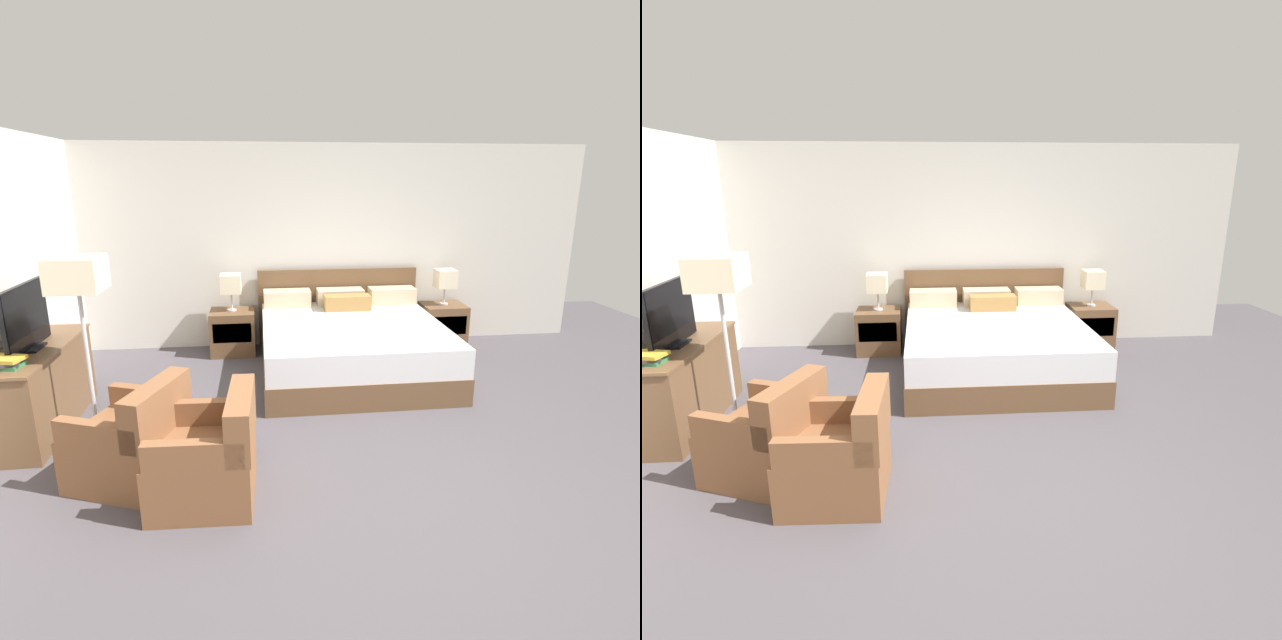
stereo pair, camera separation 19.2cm
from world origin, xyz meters
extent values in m
plane|color=#4C474C|center=(0.00, 0.00, 0.00)|extent=(10.40, 10.40, 0.00)
cube|color=beige|center=(0.00, 3.50, 1.28)|extent=(7.02, 0.06, 2.55)
cube|color=brown|center=(0.27, 2.34, 0.14)|extent=(1.99, 2.08, 0.28)
cube|color=silver|center=(0.27, 2.34, 0.43)|extent=(1.97, 2.06, 0.30)
cube|color=brown|center=(0.27, 3.40, 0.50)|extent=(2.07, 0.05, 1.00)
cube|color=#C6B28E|center=(-0.40, 3.21, 0.68)|extent=(0.58, 0.28, 0.20)
cube|color=#C6B28E|center=(0.27, 3.21, 0.68)|extent=(0.58, 0.28, 0.20)
cube|color=#C6B28E|center=(0.95, 3.21, 0.68)|extent=(0.58, 0.28, 0.20)
cube|color=#A87A42|center=(0.32, 2.94, 0.67)|extent=(0.56, 0.22, 0.18)
cube|color=brown|center=(-1.09, 3.17, 0.27)|extent=(0.54, 0.48, 0.55)
cube|color=#473120|center=(-1.09, 2.93, 0.33)|extent=(0.46, 0.01, 0.24)
cube|color=brown|center=(1.63, 3.17, 0.27)|extent=(0.54, 0.48, 0.55)
cube|color=#473120|center=(1.63, 2.93, 0.33)|extent=(0.46, 0.01, 0.24)
cylinder|color=#B7B7BC|center=(-1.09, 3.17, 0.56)|extent=(0.11, 0.11, 0.02)
cylinder|color=#B7B7BC|center=(-1.09, 3.17, 0.67)|extent=(0.02, 0.02, 0.21)
cube|color=beige|center=(-1.09, 3.17, 0.89)|extent=(0.25, 0.25, 0.23)
cylinder|color=#B7B7BC|center=(1.63, 3.17, 0.56)|extent=(0.11, 0.11, 0.02)
cylinder|color=#B7B7BC|center=(1.63, 3.17, 0.67)|extent=(0.02, 0.02, 0.21)
cube|color=beige|center=(1.63, 3.17, 0.89)|extent=(0.25, 0.25, 0.23)
cube|color=brown|center=(-2.65, 1.36, 0.37)|extent=(0.46, 1.36, 0.75)
cube|color=brown|center=(-2.65, 1.36, 0.74)|extent=(0.48, 1.40, 0.02)
cube|color=black|center=(-2.65, 1.32, 0.76)|extent=(0.18, 0.24, 0.02)
cube|color=black|center=(-2.65, 1.32, 1.03)|extent=(0.04, 0.77, 0.54)
cube|color=black|center=(-2.63, 1.32, 1.03)|extent=(0.01, 0.75, 0.52)
cube|color=#2D7042|center=(-2.66, 0.89, 0.76)|extent=(0.27, 0.19, 0.03)
cube|color=#383333|center=(-2.64, 0.89, 0.79)|extent=(0.22, 0.23, 0.03)
cube|color=gold|center=(-2.64, 0.89, 0.82)|extent=(0.27, 0.22, 0.03)
cube|color=brown|center=(-1.72, 0.49, 0.20)|extent=(0.88, 0.88, 0.40)
cube|color=brown|center=(-1.47, 0.40, 0.58)|extent=(0.39, 0.69, 0.36)
cube|color=brown|center=(-1.82, 0.22, 0.49)|extent=(0.62, 0.31, 0.18)
cube|color=brown|center=(-1.61, 0.77, 0.49)|extent=(0.62, 0.31, 0.18)
cube|color=brown|center=(-1.15, 0.19, 0.20)|extent=(0.71, 0.71, 0.40)
cube|color=brown|center=(-0.88, 0.18, 0.58)|extent=(0.19, 0.69, 0.36)
cube|color=brown|center=(-1.16, -0.11, 0.49)|extent=(0.63, 0.12, 0.18)
cube|color=brown|center=(-1.14, 0.48, 0.49)|extent=(0.63, 0.12, 0.18)
cylinder|color=#B7B7BC|center=(-2.07, 0.94, 0.01)|extent=(0.28, 0.28, 0.02)
cylinder|color=#B7B7BC|center=(-2.07, 0.94, 0.67)|extent=(0.03, 0.03, 1.29)
cube|color=beige|center=(-2.07, 0.94, 1.44)|extent=(0.37, 0.37, 0.25)
camera|label=1|loc=(-0.72, -2.89, 2.12)|focal=28.00mm
camera|label=2|loc=(-0.53, -2.91, 2.12)|focal=28.00mm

